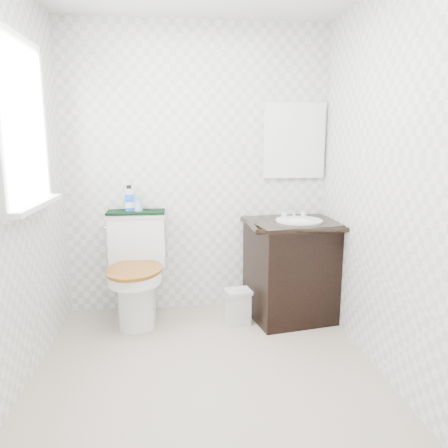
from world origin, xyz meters
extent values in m
plane|color=#B3A490|center=(0.00, 0.00, 0.00)|extent=(2.40, 2.40, 0.00)
plane|color=silver|center=(0.00, 1.20, 1.20)|extent=(2.40, 0.00, 2.40)
plane|color=silver|center=(0.00, -1.20, 1.20)|extent=(2.40, 0.00, 2.40)
plane|color=silver|center=(-1.10, 0.00, 1.20)|extent=(0.00, 2.40, 2.40)
plane|color=silver|center=(1.10, 0.00, 1.20)|extent=(0.00, 2.40, 2.40)
cube|color=white|center=(-1.07, 0.25, 1.55)|extent=(0.02, 0.70, 0.90)
cube|color=silver|center=(0.82, 1.18, 1.45)|extent=(0.50, 0.02, 0.60)
cylinder|color=white|center=(-0.51, 0.82, 0.22)|extent=(0.28, 0.28, 0.43)
cube|color=white|center=(-0.51, 1.07, 0.22)|extent=(0.28, 0.28, 0.43)
cube|color=white|center=(-0.51, 1.09, 0.64)|extent=(0.45, 0.18, 0.41)
cube|color=white|center=(-0.51, 1.09, 0.86)|extent=(0.48, 0.20, 0.03)
cylinder|color=white|center=(-0.51, 0.78, 0.43)|extent=(0.41, 0.41, 0.08)
cylinder|color=brown|center=(-0.51, 0.78, 0.49)|extent=(0.47, 0.47, 0.03)
cube|color=black|center=(0.77, 0.91, 0.39)|extent=(0.77, 0.68, 0.78)
cube|color=black|center=(0.77, 0.90, 0.80)|extent=(0.81, 0.73, 0.04)
cylinder|color=white|center=(0.80, 0.87, 0.83)|extent=(0.37, 0.37, 0.01)
ellipsoid|color=white|center=(0.80, 0.88, 0.77)|extent=(0.32, 0.32, 0.16)
cylinder|color=silver|center=(0.80, 1.03, 0.87)|extent=(0.02, 0.02, 0.10)
cube|color=silver|center=(0.30, 0.80, 0.13)|extent=(0.20, 0.17, 0.26)
cube|color=silver|center=(0.30, 0.80, 0.27)|extent=(0.22, 0.19, 0.03)
cube|color=black|center=(-0.51, 1.09, 0.88)|extent=(0.46, 0.22, 0.02)
cylinder|color=blue|center=(-0.56, 1.11, 0.96)|extent=(0.07, 0.07, 0.14)
cylinder|color=silver|center=(-0.56, 1.11, 1.05)|extent=(0.07, 0.07, 0.05)
cylinder|color=black|center=(-0.56, 1.11, 1.09)|extent=(0.04, 0.04, 0.03)
cone|color=#88AEDF|center=(-0.49, 1.10, 0.93)|extent=(0.07, 0.07, 0.08)
ellipsoid|color=#1C887C|center=(0.74, 0.99, 0.83)|extent=(0.06, 0.04, 0.02)
camera|label=1|loc=(-0.16, -2.47, 1.48)|focal=35.00mm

